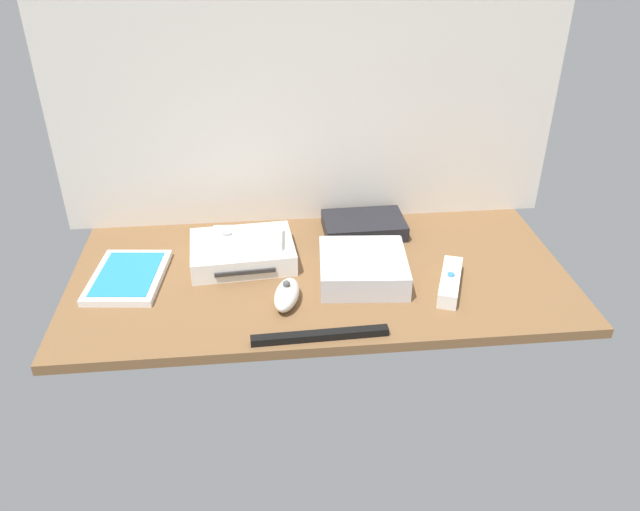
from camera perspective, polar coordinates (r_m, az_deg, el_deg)
ground_plane at (r=127.25cm, az=-0.00°, el=-1.94°), size 100.00×48.00×2.00cm
back_wall at (r=136.37cm, az=-1.07°, el=15.56°), size 110.00×1.20×64.00cm
game_console at (r=130.48cm, az=-7.11°, el=0.35°), size 22.13×17.68×4.40cm
mini_computer at (r=123.65cm, az=3.95°, el=-1.09°), size 18.36×18.36×5.30cm
game_case at (r=129.70cm, az=-17.13°, el=-1.86°), size 15.50×20.31×1.56cm
network_router at (r=141.06cm, az=4.03°, el=2.76°), size 18.26×12.68×3.40cm
remote_wand at (r=123.61cm, az=11.80°, el=-2.37°), size 8.59×15.12×3.40cm
remote_nunchuk at (r=116.58cm, az=-3.06°, el=-3.59°), size 6.69×10.77×5.10cm
remote_classic_pad at (r=128.85cm, az=-6.68°, el=1.60°), size 14.84×8.83×2.40cm
sensor_bar at (r=108.67cm, az=0.01°, el=-7.32°), size 24.05×2.59×1.40cm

